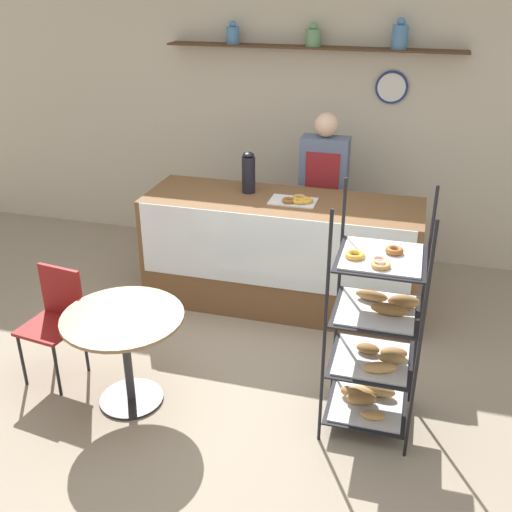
# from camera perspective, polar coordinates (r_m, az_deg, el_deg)

# --- Properties ---
(ground_plane) EXTENTS (14.00, 14.00, 0.00)m
(ground_plane) POSITION_cam_1_polar(r_m,az_deg,el_deg) (4.62, -1.54, -12.09)
(ground_plane) COLOR gray
(back_wall) EXTENTS (10.00, 0.30, 2.70)m
(back_wall) POSITION_cam_1_polar(r_m,az_deg,el_deg) (6.35, 5.33, 12.23)
(back_wall) COLOR beige
(back_wall) RESTS_ON ground_plane
(display_counter) EXTENTS (2.43, 0.80, 1.02)m
(display_counter) POSITION_cam_1_polar(r_m,az_deg,el_deg) (5.42, 2.38, 0.33)
(display_counter) COLOR brown
(display_counter) RESTS_ON ground_plane
(pastry_rack) EXTENTS (0.58, 0.58, 1.64)m
(pastry_rack) POSITION_cam_1_polar(r_m,az_deg,el_deg) (4.00, 11.27, -7.94)
(pastry_rack) COLOR black
(pastry_rack) RESTS_ON ground_plane
(person_worker) EXTENTS (0.45, 0.23, 1.66)m
(person_worker) POSITION_cam_1_polar(r_m,az_deg,el_deg) (5.80, 6.41, 6.18)
(person_worker) COLOR #282833
(person_worker) RESTS_ON ground_plane
(cafe_table) EXTENTS (0.84, 0.84, 0.71)m
(cafe_table) POSITION_cam_1_polar(r_m,az_deg,el_deg) (4.25, -12.40, -7.49)
(cafe_table) COLOR #262628
(cafe_table) RESTS_ON ground_plane
(cafe_chair) EXTENTS (0.43, 0.43, 0.86)m
(cafe_chair) POSITION_cam_1_polar(r_m,az_deg,el_deg) (4.69, -18.51, -5.14)
(cafe_chair) COLOR black
(cafe_chair) RESTS_ON ground_plane
(coffee_carafe) EXTENTS (0.12, 0.12, 0.37)m
(coffee_carafe) POSITION_cam_1_polar(r_m,az_deg,el_deg) (5.35, -0.71, 7.93)
(coffee_carafe) COLOR black
(coffee_carafe) RESTS_ON display_counter
(donut_tray_counter) EXTENTS (0.40, 0.26, 0.05)m
(donut_tray_counter) POSITION_cam_1_polar(r_m,az_deg,el_deg) (5.16, 3.96, 5.30)
(donut_tray_counter) COLOR silver
(donut_tray_counter) RESTS_ON display_counter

